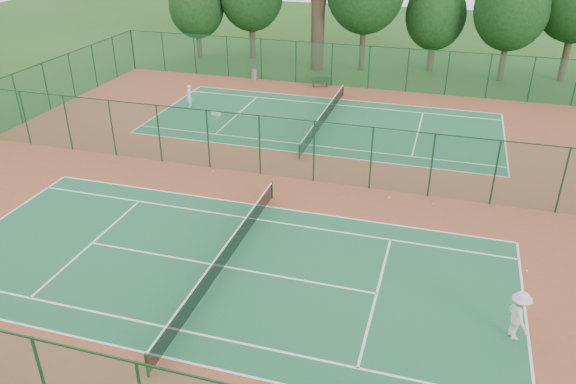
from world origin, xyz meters
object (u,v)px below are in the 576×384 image
(player_near, at_px, (519,316))
(bench, at_px, (320,82))
(player_far, at_px, (189,96))
(trash_bin, at_px, (254,75))
(kit_bag, at_px, (216,114))

(player_near, height_order, bench, player_near)
(player_far, xyz_separation_m, bench, (8.12, 7.74, -0.38))
(trash_bin, bearing_deg, kit_bag, -87.72)
(player_far, relative_size, bench, 1.12)
(player_far, bearing_deg, trash_bin, 154.93)
(player_far, distance_m, kit_bag, 2.93)
(player_far, height_order, trash_bin, player_far)
(player_near, distance_m, trash_bin, 33.89)
(bench, relative_size, kit_bag, 2.12)
(player_far, distance_m, bench, 11.22)
(player_near, relative_size, trash_bin, 2.05)
(player_near, relative_size, player_far, 1.15)
(kit_bag, bearing_deg, trash_bin, 113.56)
(trash_bin, distance_m, bench, 5.90)
(player_near, height_order, player_far, player_near)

